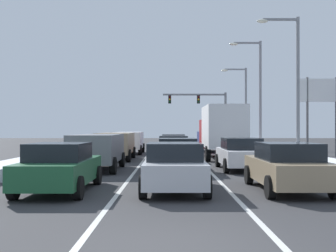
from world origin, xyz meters
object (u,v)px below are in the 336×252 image
street_lamp_right_near (292,75)px  suv_white_left_lane_fourth (129,141)px  street_lamp_right_mid (256,87)px  sedan_silver_center_lane_nearest (174,166)px  box_truck_right_lane_third (221,129)px  roadside_sign_right (321,99)px  sedan_tan_right_lane_nearest (286,166)px  suv_navy_right_lane_fourth (210,140)px  sedan_green_left_lane_nearest (60,167)px  sedan_black_center_lane_second (177,155)px  suv_gray_left_lane_second (97,149)px  suv_tan_left_lane_third (115,144)px  traffic_light_gantry (205,107)px  street_lamp_right_far (242,100)px  sedan_charcoal_center_lane_third (173,148)px  sedan_maroon_center_lane_fourth (173,144)px  sedan_white_right_lane_second (240,154)px

street_lamp_right_near → suv_white_left_lane_fourth: bearing=149.8°
street_lamp_right_mid → suv_white_left_lane_fourth: bearing=-167.6°
sedan_silver_center_lane_nearest → box_truck_right_lane_third: bearing=76.8°
roadside_sign_right → sedan_silver_center_lane_nearest: bearing=-123.4°
sedan_tan_right_lane_nearest → street_lamp_right_near: 14.28m
box_truck_right_lane_third → street_lamp_right_mid: size_ratio=0.78×
sedan_silver_center_lane_nearest → suv_white_left_lane_fourth: size_ratio=0.92×
suv_navy_right_lane_fourth → sedan_green_left_lane_nearest: suv_navy_right_lane_fourth is taller
sedan_black_center_lane_second → suv_gray_left_lane_second: 3.77m
roadside_sign_right → suv_tan_left_lane_third: bearing=-167.9°
street_lamp_right_near → suv_navy_right_lane_fourth: bearing=114.4°
traffic_light_gantry → street_lamp_right_near: bearing=-82.0°
suv_gray_left_lane_second → street_lamp_right_far: bearing=65.0°
street_lamp_right_mid → box_truck_right_lane_third: bearing=-117.2°
sedan_black_center_lane_second → sedan_green_left_lane_nearest: size_ratio=1.00×
sedan_silver_center_lane_nearest → street_lamp_right_far: street_lamp_right_far is taller
suv_white_left_lane_fourth → box_truck_right_lane_third: bearing=-38.6°
suv_gray_left_lane_second → suv_white_left_lane_fourth: (0.30, 12.75, 0.00)m
sedan_charcoal_center_lane_third → street_lamp_right_far: street_lamp_right_far is taller
sedan_green_left_lane_nearest → suv_tan_left_lane_third: bearing=89.6°
sedan_black_center_lane_second → suv_tan_left_lane_third: size_ratio=0.92×
sedan_maroon_center_lane_fourth → suv_white_left_lane_fourth: size_ratio=0.92×
sedan_tan_right_lane_nearest → street_lamp_right_mid: size_ratio=0.49×
suv_white_left_lane_fourth → traffic_light_gantry: traffic_light_gantry is taller
sedan_white_right_lane_second → sedan_silver_center_lane_nearest: size_ratio=1.00×
sedan_charcoal_center_lane_third → roadside_sign_right: bearing=20.5°
sedan_silver_center_lane_nearest → traffic_light_gantry: 36.78m
box_truck_right_lane_third → sedan_charcoal_center_lane_third: box_truck_right_lane_third is taller
traffic_light_gantry → street_lamp_right_far: street_lamp_right_far is taller
suv_gray_left_lane_second → suv_white_left_lane_fourth: 12.75m
sedan_black_center_lane_second → street_lamp_right_mid: (6.87, 15.54, 4.65)m
sedan_tan_right_lane_nearest → sedan_charcoal_center_lane_third: bearing=105.8°
suv_navy_right_lane_fourth → suv_white_left_lane_fourth: bearing=-155.8°
sedan_white_right_lane_second → sedan_black_center_lane_second: (-3.00, -0.70, 0.00)m
sedan_tan_right_lane_nearest → sedan_maroon_center_lane_fourth: 18.48m
street_lamp_right_mid → suv_tan_left_lane_third: bearing=-140.9°
sedan_tan_right_lane_nearest → suv_tan_left_lane_third: size_ratio=0.92×
sedan_tan_right_lane_nearest → suv_white_left_lane_fourth: suv_white_left_lane_fourth is taller
sedan_green_left_lane_nearest → roadside_sign_right: (14.00, 16.00, 3.25)m
sedan_white_right_lane_second → traffic_light_gantry: traffic_light_gantry is taller
suv_navy_right_lane_fourth → traffic_light_gantry: traffic_light_gantry is taller
sedan_white_right_lane_second → sedan_green_left_lane_nearest: same height
sedan_maroon_center_lane_fourth → suv_tan_left_lane_third: bearing=-124.6°
suv_tan_left_lane_third → suv_navy_right_lane_fourth: bearing=53.5°
sedan_tan_right_lane_nearest → suv_tan_left_lane_third: suv_tan_left_lane_third is taller
suv_tan_left_lane_third → suv_white_left_lane_fourth: 6.31m
sedan_black_center_lane_second → roadside_sign_right: 14.64m
sedan_maroon_center_lane_fourth → suv_gray_left_lane_second: 12.32m
sedan_white_right_lane_second → street_lamp_right_mid: bearing=75.4°
box_truck_right_lane_third → street_lamp_right_near: bearing=-14.1°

